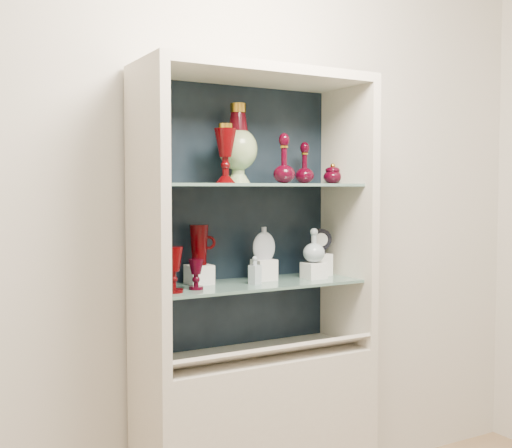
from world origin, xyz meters
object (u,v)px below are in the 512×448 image
lidded_bowl (333,173)px  clear_square_bottle (255,270)px  ruby_goblet_tall (174,270)px  clear_round_decanter (314,246)px  pedestal_lamp_left (158,154)px  ruby_goblet_small (196,274)px  ruby_decanter_a (284,155)px  cobalt_goblet (160,270)px  flat_flask (264,243)px  ruby_pitcher (199,245)px  ruby_decanter_b (305,162)px  cameo_medallion (321,241)px  pedestal_lamp_right (225,154)px  enamel_urn (238,144)px

lidded_bowl → clear_square_bottle: 0.62m
ruby_goblet_tall → clear_round_decanter: size_ratio=1.21×
pedestal_lamp_left → ruby_goblet_small: (0.15, -0.01, -0.47)m
ruby_decanter_a → cobalt_goblet: (-0.55, 0.03, -0.46)m
lidded_bowl → flat_flask: 0.47m
pedestal_lamp_left → ruby_pitcher: (0.22, 0.12, -0.37)m
pedestal_lamp_left → flat_flask: (0.52, 0.08, -0.37)m
ruby_goblet_tall → cobalt_goblet: bearing=111.4°
clear_round_decanter → clear_square_bottle: bearing=-176.1°
ruby_goblet_tall → ruby_goblet_small: ruby_goblet_tall is taller
lidded_bowl → clear_square_bottle: (-0.46, -0.08, -0.41)m
pedestal_lamp_left → cobalt_goblet: 0.45m
ruby_decanter_b → cameo_medallion: (0.08, -0.01, -0.36)m
cameo_medallion → flat_flask: bearing=-160.4°
ruby_decanter_a → flat_flask: size_ratio=1.62×
ruby_decanter_b → clear_square_bottle: (-0.31, -0.10, -0.46)m
ruby_goblet_small → pedestal_lamp_right: bearing=8.5°
ruby_decanter_a → ruby_goblet_tall: ruby_decanter_a is taller
ruby_decanter_b → ruby_goblet_tall: ruby_decanter_b is taller
ruby_pitcher → clear_square_bottle: size_ratio=1.43×
lidded_bowl → ruby_goblet_small: 0.84m
lidded_bowl → cameo_medallion: bearing=177.7°
lidded_bowl → pedestal_lamp_right: bearing=-173.3°
pedestal_lamp_left → clear_square_bottle: pedestal_lamp_left is taller
pedestal_lamp_right → ruby_decanter_a: 0.27m
ruby_decanter_b → cameo_medallion: bearing=-8.2°
pedestal_lamp_left → clear_square_bottle: 0.63m
pedestal_lamp_left → clear_round_decanter: bearing=1.4°
clear_square_bottle → cameo_medallion: 0.42m
ruby_goblet_tall → cameo_medallion: size_ratio=1.48×
cobalt_goblet → clear_square_bottle: 0.41m
pedestal_lamp_right → enamel_urn: enamel_urn is taller
lidded_bowl → cameo_medallion: 0.31m
pedestal_lamp_left → pedestal_lamp_right: (0.29, 0.01, 0.01)m
enamel_urn → clear_square_bottle: size_ratio=2.87×
pedestal_lamp_left → cobalt_goblet: (0.02, 0.03, -0.45)m
pedestal_lamp_left → ruby_goblet_tall: pedestal_lamp_left is taller
lidded_bowl → ruby_pitcher: 0.73m
flat_flask → cameo_medallion: size_ratio=1.24×
ruby_goblet_small → pedestal_lamp_left: bearing=175.7°
ruby_decanter_b → enamel_urn: bearing=179.8°
cameo_medallion → pedestal_lamp_left: bearing=-154.8°
lidded_bowl → ruby_pitcher: size_ratio=0.57×
ruby_decanter_b → ruby_decanter_a: bearing=-150.8°
ruby_goblet_tall → ruby_goblet_small: size_ratio=1.47×
ruby_decanter_b → lidded_bowl: size_ratio=2.07×
ruby_pitcher → lidded_bowl: bearing=16.1°
pedestal_lamp_right → clear_square_bottle: 0.50m
clear_round_decanter → cobalt_goblet: bearing=178.9°
ruby_decanter_a → flat_flask: bearing=121.8°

